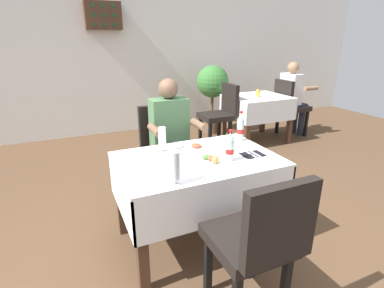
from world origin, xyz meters
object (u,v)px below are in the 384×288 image
beer_glass_left (162,139)px  background_table_tumbler (258,93)px  main_dining_table (197,178)px  cola_bottle_primary (240,128)px  plate_near_camera (209,161)px  potted_plant_corner (212,88)px  napkin_cutlery_set (253,154)px  wall_bottle_rack (103,16)px  beer_glass_middle (175,168)px  background_chair_left (221,112)px  chair_near_camera_side (258,239)px  background_patron (293,95)px  background_chair_right (290,104)px  plate_far_diner (196,147)px  cola_bottle_secondary (230,147)px  background_dining_table (257,108)px  chair_far_diner_seat (164,148)px  seated_diner_far (171,136)px

beer_glass_left → background_table_tumbler: 2.74m
main_dining_table → cola_bottle_primary: (0.52, 0.21, 0.29)m
plate_near_camera → potted_plant_corner: (1.49, 2.79, 0.05)m
napkin_cutlery_set → wall_bottle_rack: (-0.54, 3.41, 1.20)m
beer_glass_middle → background_chair_left: 2.82m
plate_near_camera → napkin_cutlery_set: (0.38, 0.00, -0.01)m
plate_near_camera → cola_bottle_primary: size_ratio=0.87×
chair_near_camera_side → cola_bottle_primary: cola_bottle_primary is taller
beer_glass_left → beer_glass_middle: 0.58m
background_patron → background_chair_left: bearing=-180.0°
chair_near_camera_side → napkin_cutlery_set: (0.42, 0.67, 0.20)m
napkin_cutlery_set → background_chair_right: background_chair_right is taller
main_dining_table → chair_near_camera_side: bearing=-90.0°
main_dining_table → background_patron: size_ratio=0.97×
main_dining_table → plate_far_diner: (0.08, 0.20, 0.18)m
cola_bottle_primary → potted_plant_corner: (1.01, 2.45, -0.05)m
cola_bottle_secondary → napkin_cutlery_set: cola_bottle_secondary is taller
chair_near_camera_side → background_patron: bearing=45.5°
background_dining_table → background_chair_left: background_chair_left is taller
beer_glass_left → background_dining_table: bearing=38.3°
cola_bottle_primary → napkin_cutlery_set: cola_bottle_primary is taller
plate_near_camera → napkin_cutlery_set: plate_near_camera is taller
main_dining_table → potted_plant_corner: bearing=60.1°
background_table_tumbler → plate_far_diner: bearing=-137.4°
chair_far_diner_seat → plate_far_diner: 0.64m
chair_near_camera_side → background_chair_right: (2.66, 2.76, 0.00)m
beer_glass_left → background_table_tumbler: (2.15, 1.69, -0.05)m
main_dining_table → background_patron: background_patron is taller
cola_bottle_secondary → chair_near_camera_side: bearing=-106.8°
chair_near_camera_side → plate_near_camera: size_ratio=4.13×
chair_near_camera_side → background_dining_table: bearing=54.3°
beer_glass_middle → main_dining_table: bearing=47.1°
cola_bottle_secondary → potted_plant_corner: bearing=64.6°
plate_far_diner → cola_bottle_secondary: (0.12, -0.35, 0.09)m
beer_glass_left → background_chair_left: 2.31m
background_dining_table → wall_bottle_rack: bearing=147.8°
plate_far_diner → potted_plant_corner: bearing=59.4°
beer_glass_left → cola_bottle_secondary: (0.40, -0.39, 0.00)m
beer_glass_middle → cola_bottle_primary: 1.00m
chair_near_camera_side → plate_far_diner: bearing=85.5°
main_dining_table → cola_bottle_secondary: size_ratio=5.02×
seated_diner_far → background_table_tumbler: bearing=32.8°
plate_far_diner → wall_bottle_rack: 3.31m
beer_glass_middle → napkin_cutlery_set: (0.73, 0.21, -0.11)m
chair_near_camera_side → wall_bottle_rack: size_ratio=1.73×
background_chair_right → background_table_tumbler: (-0.70, -0.03, 0.25)m
potted_plant_corner → wall_bottle_rack: (-1.65, 0.62, 1.14)m
seated_diner_far → potted_plant_corner: bearing=52.9°
seated_diner_far → beer_glass_left: bearing=-118.0°
beer_glass_left → wall_bottle_rack: (0.08, 3.05, 1.11)m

